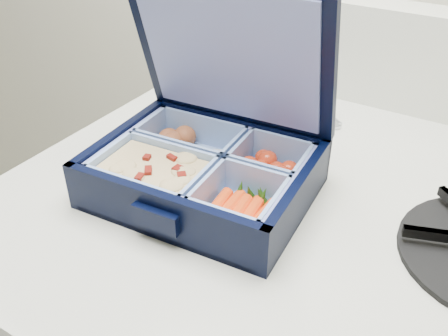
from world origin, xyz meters
The scene contains 3 objects.
bento_box centered at (0.13, 1.61, 0.96)m, with size 0.23×0.18×0.06m, color black, non-canonical shape.
burner_grate_rear centered at (0.02, 1.85, 0.94)m, with size 0.16×0.16×0.02m, color black.
fork centered at (0.14, 1.76, 0.93)m, with size 0.02×0.17×0.01m, color silver, non-canonical shape.
Camera 1 is at (0.39, 1.23, 1.26)m, focal length 40.00 mm.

